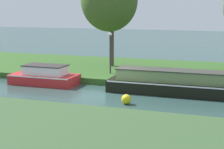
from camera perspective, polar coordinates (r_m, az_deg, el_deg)
The scene contains 9 objects.
ground_plane at distance 20.97m, azimuth -0.16°, elevation -3.03°, with size 120.00×120.00×0.00m, color #2D4845.
riverbank_far at distance 27.50m, azimuth 4.71°, elevation 0.56°, with size 72.00×10.00×0.40m, color #2F5621.
riverbank_near at distance 13.14m, azimuth -13.59°, elevation -10.68°, with size 72.00×10.00×0.40m, color #35512D.
red_barge at distance 23.94m, azimuth -10.31°, elevation -0.26°, with size 4.30×1.91×1.25m.
black_narrowboat at distance 21.07m, azimuth 11.06°, elevation -1.51°, with size 9.30×1.84×1.39m.
willow_tree_left at distance 27.69m, azimuth -0.39°, elevation 11.38°, with size 4.10×4.80×7.29m.
lamp_post at distance 25.00m, azimuth -0.27°, elevation 4.16°, with size 0.24×0.24×2.78m.
mooring_post_far at distance 22.41m, azimuth 13.91°, elevation -0.66°, with size 0.20×0.20×0.59m, color #523321.
channel_buoy at distance 18.78m, azimuth 2.21°, elevation -3.83°, with size 0.51×0.51×0.51m, color yellow.
Camera 1 is at (6.80, -19.24, 4.84)m, focal length 59.45 mm.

